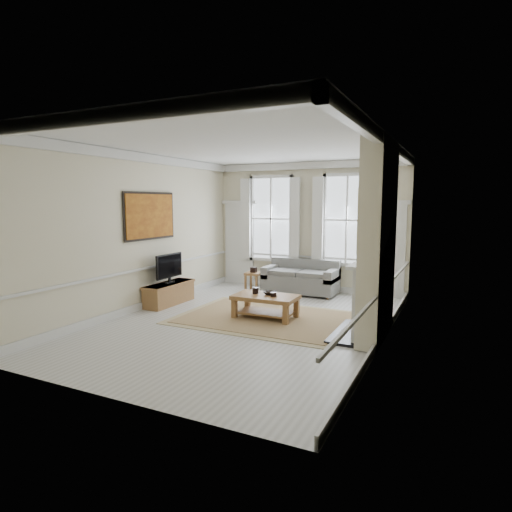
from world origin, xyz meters
The scene contains 23 objects.
floor centered at (0.00, 0.00, 0.00)m, with size 7.20×7.20×0.00m, color #B7B5AD.
ceiling centered at (0.00, 0.00, 3.40)m, with size 7.20×7.20×0.00m, color white.
back_wall centered at (0.00, 3.60, 1.70)m, with size 5.20×5.20×0.00m, color beige.
left_wall centered at (-2.60, 0.00, 1.70)m, with size 7.20×7.20×0.00m, color beige.
right_wall centered at (2.60, 0.00, 1.70)m, with size 7.20×7.20×0.00m, color beige.
window_left centered at (-1.05, 3.55, 1.90)m, with size 1.26×0.20×2.20m, color #B2BCC6, non-canonical shape.
window_right centered at (1.05, 3.55, 1.90)m, with size 1.26×0.20×2.20m, color #B2BCC6, non-canonical shape.
door_left centered at (-2.05, 3.56, 1.15)m, with size 0.90×0.08×2.30m, color silver.
door_right centered at (2.05, 3.56, 1.15)m, with size 0.90×0.08×2.30m, color silver.
painting centered at (-2.56, 0.30, 2.05)m, with size 0.05×1.66×1.06m, color #C27921.
chimney_breast centered at (2.43, 0.20, 1.70)m, with size 0.35×1.70×3.38m, color beige.
hearth centered at (2.00, 0.20, 0.03)m, with size 0.55×1.50×0.05m, color black.
fireplace centered at (2.20, 0.20, 0.73)m, with size 0.21×1.45×1.33m.
mirror centered at (2.21, 0.20, 2.05)m, with size 0.06×1.26×1.06m, color gold.
sofa centered at (0.01, 3.11, 0.36)m, with size 1.88×0.91×0.87m.
side_table centered at (-1.24, 2.83, 0.39)m, with size 0.43×0.43×0.50m.
rug centered at (0.18, 0.48, 0.01)m, with size 3.50×2.60×0.02m, color #A07A52.
coffee_table centered at (0.18, 0.48, 0.40)m, with size 1.30×0.78×0.48m.
ceramic_pot_a centered at (-0.07, 0.53, 0.54)m, with size 0.13×0.13×0.13m, color black.
ceramic_pot_b centered at (0.38, 0.43, 0.52)m, with size 0.12×0.12×0.09m, color black.
bowl centered at (0.23, 0.58, 0.51)m, with size 0.25×0.25×0.06m, color black.
tv_stand centered at (-2.34, 0.62, 0.25)m, with size 0.45×1.39×0.50m, color brown.
tv centered at (-2.32, 0.62, 0.89)m, with size 0.08×0.90×0.68m.
Camera 1 is at (3.71, -7.25, 2.35)m, focal length 30.00 mm.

